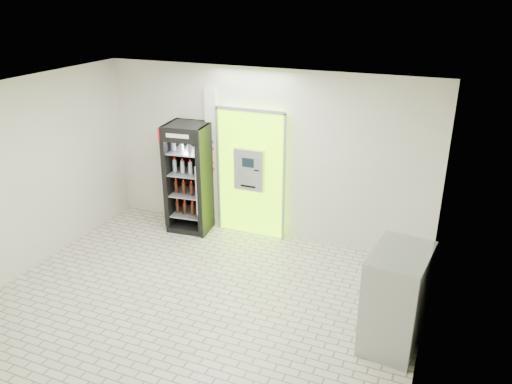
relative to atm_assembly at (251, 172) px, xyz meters
The scene contains 7 objects.
ground 2.69m from the atm_assembly, 85.26° to the right, with size 6.00×6.00×0.00m, color beige.
room_shell 2.51m from the atm_assembly, 85.26° to the right, with size 6.00×6.00×6.00m.
atm_assembly is the anchor object (origin of this frame).
pillar 0.79m from the atm_assembly, behind, with size 0.22×0.11×2.60m.
beverage_cooler 1.15m from the atm_assembly, 167.29° to the right, with size 0.82×0.76×2.01m.
steel_cabinet 3.64m from the atm_assembly, 37.41° to the right, with size 0.77×1.05×1.30m.
exit_sign 3.48m from the atm_assembly, 17.65° to the right, with size 0.02×0.22×0.26m.
Camera 1 is at (3.05, -5.24, 4.21)m, focal length 35.00 mm.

